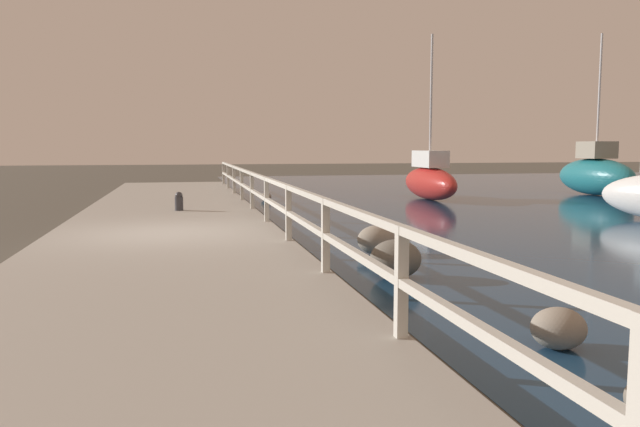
% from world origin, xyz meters
% --- Properties ---
extents(ground_plane, '(120.00, 120.00, 0.00)m').
position_xyz_m(ground_plane, '(0.00, 0.00, 0.00)').
color(ground_plane, '#4C473D').
extents(dock_walkway, '(4.55, 36.00, 0.32)m').
position_xyz_m(dock_walkway, '(0.00, 0.00, 0.16)').
color(dock_walkway, '#9E998E').
rests_on(dock_walkway, ground).
extents(railing, '(0.10, 32.50, 1.00)m').
position_xyz_m(railing, '(2.17, -0.00, 1.01)').
color(railing, beige).
rests_on(railing, dock_walkway).
extents(boulder_upstream, '(0.73, 0.66, 0.55)m').
position_xyz_m(boulder_upstream, '(3.84, -1.46, 0.27)').
color(boulder_upstream, gray).
rests_on(boulder_upstream, ground).
extents(boulder_mid_strip, '(0.42, 0.37, 0.31)m').
position_xyz_m(boulder_mid_strip, '(3.36, 10.50, 0.16)').
color(boulder_mid_strip, gray).
rests_on(boulder_mid_strip, ground).
extents(boulder_downstream, '(0.56, 0.50, 0.42)m').
position_xyz_m(boulder_downstream, '(3.93, -7.08, 0.21)').
color(boulder_downstream, gray).
rests_on(boulder_downstream, ground).
extents(boulder_water_edge, '(0.80, 0.72, 0.60)m').
position_xyz_m(boulder_water_edge, '(3.47, -3.55, 0.30)').
color(boulder_water_edge, '#666056').
rests_on(boulder_water_edge, ground).
extents(mooring_bollard, '(0.22, 0.22, 0.50)m').
position_xyz_m(mooring_bollard, '(0.23, 4.38, 0.57)').
color(mooring_bollard, '#333338').
rests_on(mooring_bollard, dock_walkway).
extents(sailboat_red, '(1.36, 4.85, 6.16)m').
position_xyz_m(sailboat_red, '(9.52, 9.76, 0.76)').
color(sailboat_red, red).
rests_on(sailboat_red, water_surface).
extents(sailboat_teal, '(1.60, 4.42, 6.56)m').
position_xyz_m(sailboat_teal, '(17.07, 10.28, 0.87)').
color(sailboat_teal, '#1E707A').
rests_on(sailboat_teal, water_surface).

